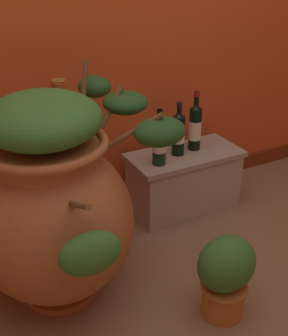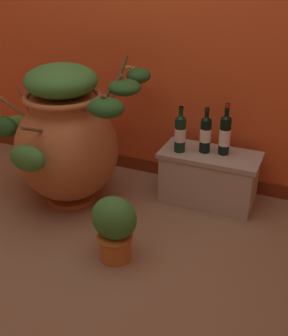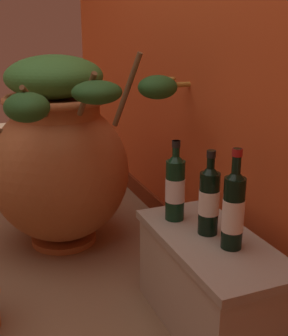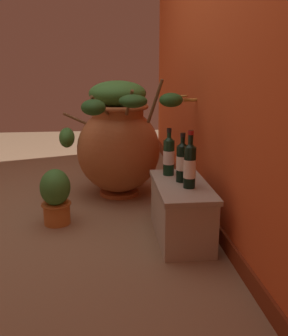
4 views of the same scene
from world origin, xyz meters
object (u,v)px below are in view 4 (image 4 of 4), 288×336
Objects in this scene: wine_bottle_left at (169,155)px; potted_shrub at (56,195)px; terracotta_urn at (118,141)px; wine_bottle_middle at (190,164)px; wine_bottle_right at (182,160)px.

potted_shrub is (-0.10, -0.74, -0.28)m from wine_bottle_left.
terracotta_urn reaches higher than potted_shrub.
wine_bottle_middle is (0.94, 0.38, 0.04)m from terracotta_urn.
wine_bottle_middle is at bearing 15.59° from wine_bottle_left.
terracotta_urn is at bearing -158.08° from wine_bottle_middle.
wine_bottle_left reaches higher than potted_shrub.
wine_bottle_middle reaches higher than potted_shrub.
wine_bottle_left is 0.80× the size of potted_shrub.
wine_bottle_left is (0.67, 0.30, 0.04)m from terracotta_urn.
wine_bottle_left is 0.80m from potted_shrub.
wine_bottle_middle is at bearing 65.35° from potted_shrub.
wine_bottle_middle is 0.95m from potted_shrub.
wine_bottle_left is at bearing -164.41° from wine_bottle_middle.
wine_bottle_middle reaches higher than wine_bottle_right.
wine_bottle_middle is 0.12m from wine_bottle_right.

